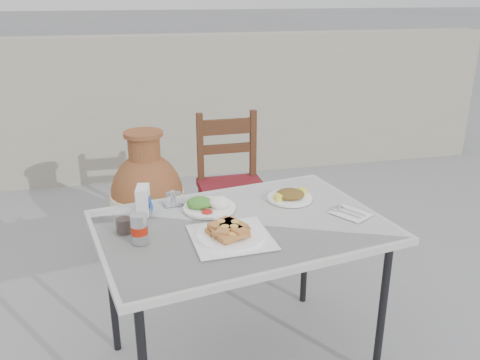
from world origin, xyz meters
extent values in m
cylinder|color=black|center=(0.70, -0.26, 0.32)|extent=(0.03, 0.03, 0.64)
cylinder|color=black|center=(-0.37, 0.18, 0.32)|extent=(0.03, 0.03, 0.64)
cylinder|color=black|center=(0.59, 0.35, 0.32)|extent=(0.03, 0.03, 0.64)
cube|color=white|center=(0.16, -0.04, 0.67)|extent=(1.24, 0.95, 0.03)
cube|color=white|center=(0.16, -0.04, 0.68)|extent=(1.20, 0.90, 0.00)
cube|color=silver|center=(0.09, -0.15, 0.68)|extent=(0.31, 0.31, 0.00)
cylinder|color=white|center=(0.09, -0.15, 0.69)|extent=(0.26, 0.26, 0.01)
cylinder|color=white|center=(0.09, -0.15, 0.69)|extent=(0.27, 0.27, 0.01)
cylinder|color=white|center=(0.06, 0.12, 0.69)|extent=(0.22, 0.22, 0.01)
ellipsoid|color=white|center=(0.10, 0.11, 0.71)|extent=(0.09, 0.09, 0.05)
ellipsoid|color=#2B7220|center=(0.02, 0.13, 0.71)|extent=(0.11, 0.10, 0.05)
cylinder|color=#B41513|center=(0.04, 0.06, 0.70)|extent=(0.04, 0.04, 0.01)
cylinder|color=white|center=(0.42, 0.15, 0.69)|extent=(0.20, 0.20, 0.01)
ellipsoid|color=#246E1B|center=(0.42, 0.15, 0.71)|extent=(0.13, 0.12, 0.04)
cylinder|color=yellow|center=(0.36, 0.12, 0.71)|extent=(0.04, 0.04, 0.04)
cylinder|color=yellow|center=(0.49, 0.16, 0.71)|extent=(0.04, 0.04, 0.04)
cylinder|color=silver|center=(-0.24, -0.12, 0.74)|extent=(0.06, 0.06, 0.11)
cylinder|color=red|center=(-0.24, -0.12, 0.73)|extent=(0.06, 0.06, 0.03)
cylinder|color=silver|center=(-0.24, -0.12, 0.79)|extent=(0.06, 0.06, 0.00)
cylinder|color=white|center=(-0.30, -0.02, 0.73)|extent=(0.06, 0.06, 0.09)
cylinder|color=black|center=(-0.30, -0.02, 0.71)|extent=(0.06, 0.06, 0.06)
cube|color=silver|center=(-0.21, 0.14, 0.74)|extent=(0.06, 0.10, 0.12)
cube|color=blue|center=(-0.18, 0.14, 0.73)|extent=(0.02, 0.05, 0.07)
cube|color=silver|center=(-0.08, 0.21, 0.69)|extent=(0.09, 0.08, 0.01)
cylinder|color=white|center=(-0.10, 0.20, 0.72)|extent=(0.02, 0.02, 0.05)
cylinder|color=white|center=(-0.06, 0.20, 0.72)|extent=(0.02, 0.02, 0.05)
cylinder|color=silver|center=(-0.08, 0.23, 0.71)|extent=(0.02, 0.02, 0.04)
cube|color=silver|center=(0.62, -0.06, 0.68)|extent=(0.18, 0.19, 0.00)
cube|color=silver|center=(0.60, -0.07, 0.69)|extent=(0.07, 0.10, 0.00)
ellipsoid|color=silver|center=(0.57, -0.01, 0.69)|extent=(0.03, 0.04, 0.01)
cube|color=silver|center=(0.63, -0.05, 0.69)|extent=(0.07, 0.10, 0.00)
cube|color=silver|center=(0.60, 0.00, 0.69)|extent=(0.03, 0.04, 0.00)
cube|color=#321A0D|center=(0.17, 0.75, 0.21)|extent=(0.04, 0.04, 0.41)
cube|color=#321A0D|center=(0.50, 0.76, 0.21)|extent=(0.04, 0.04, 0.41)
cube|color=#321A0D|center=(0.17, 1.08, 0.21)|extent=(0.04, 0.04, 0.41)
cube|color=#321A0D|center=(0.50, 1.09, 0.21)|extent=(0.04, 0.04, 0.41)
cube|color=maroon|center=(0.34, 0.92, 0.43)|extent=(0.39, 0.39, 0.05)
cube|color=#321A0D|center=(0.17, 1.08, 0.64)|extent=(0.04, 0.04, 0.46)
cube|color=#321A0D|center=(0.50, 1.09, 0.64)|extent=(0.04, 0.04, 0.46)
cube|color=#321A0D|center=(0.34, 1.09, 0.78)|extent=(0.37, 0.03, 0.09)
cube|color=#321A0D|center=(0.34, 1.09, 0.64)|extent=(0.37, 0.03, 0.05)
cylinder|color=brown|center=(-0.16, 1.09, 0.04)|extent=(0.33, 0.33, 0.08)
ellipsoid|color=brown|center=(-0.16, 1.09, 0.37)|extent=(0.44, 0.44, 0.55)
cylinder|color=beige|center=(-0.16, 1.09, 0.37)|extent=(0.45, 0.45, 0.06)
cylinder|color=brown|center=(-0.16, 1.09, 0.67)|extent=(0.19, 0.19, 0.17)
cylinder|color=brown|center=(-0.16, 1.09, 0.76)|extent=(0.23, 0.23, 0.03)
cube|color=gray|center=(0.00, 2.50, 0.60)|extent=(6.00, 0.25, 1.20)
camera|label=1|loc=(-0.26, -1.82, 1.55)|focal=38.00mm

